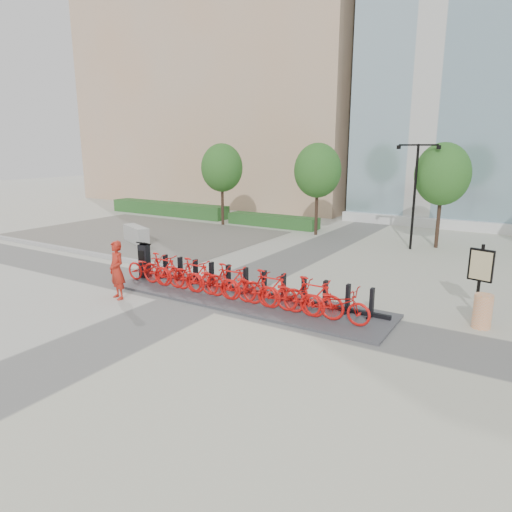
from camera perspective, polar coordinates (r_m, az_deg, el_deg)
The scene contains 28 objects.
ground at distance 15.39m, azimuth -6.14°, elevation -5.00°, with size 120.00×120.00×0.00m, color #B6B69D.
tan_building at distance 46.20m, azimuth -2.17°, elevation 26.13°, with size 26.00×16.00×30.00m, color tan.
gravel_patch at distance 26.96m, azimuth -13.88°, elevation 2.70°, with size 14.00×14.00×0.00m, color #494742.
curb at distance 23.75m, azimuth -22.65°, elevation 0.80°, with size 14.00×0.25×0.15m, color #A2A2A2.
hedge_a at distance 34.26m, azimuth -10.90°, elevation 5.83°, with size 10.00×1.40×0.90m, color #356E2D.
hedge_b at distance 28.74m, azimuth 2.10°, elevation 4.43°, with size 6.00×1.20×0.70m, color #356E2D.
tree_0 at distance 29.03m, azimuth -4.29°, elevation 10.92°, with size 2.60×2.60×5.10m.
tree_1 at distance 25.76m, azimuth 7.71°, elevation 10.53°, with size 2.60×2.60×5.10m.
tree_2 at distance 23.86m, azimuth 22.29°, elevation 9.44°, with size 2.60×2.60×5.10m.
streetlamp at distance 23.10m, azimuth 19.29°, elevation 8.45°, with size 2.00×0.20×5.00m.
dock_pad at distance 14.89m, azimuth -1.45°, elevation -5.41°, with size 9.60×2.40×0.08m, color #444449.
dock_rail_posts at distance 15.09m, azimuth -0.29°, elevation -3.28°, with size 8.02×0.50×0.85m, color black, non-canonical shape.
bike_0 at distance 16.85m, azimuth -13.31°, elevation -1.52°, with size 0.69×1.99×1.04m, color red.
bike_1 at distance 16.34m, azimuth -11.53°, elevation -1.68°, with size 0.54×1.93×1.16m, color red.
bike_2 at distance 15.89m, azimuth -9.62°, elevation -2.25°, with size 0.69×1.99×1.04m, color red.
bike_3 at distance 15.42m, azimuth -7.61°, elevation -2.44°, with size 0.54×1.93×1.16m, color red.
bike_4 at distance 15.01m, azimuth -5.47°, elevation -3.06°, with size 0.69×1.99×1.04m, color red.
bike_5 at distance 14.58m, azimuth -3.21°, elevation -3.27°, with size 0.54×1.93×1.16m, color red.
bike_6 at distance 14.21m, azimuth -0.82°, elevation -3.94°, with size 0.69×1.99×1.04m, color red.
bike_7 at distance 13.84m, azimuth 1.70°, elevation -4.18°, with size 0.54×1.93×1.16m, color red.
bike_8 at distance 13.53m, azimuth 4.35°, elevation -4.88°, with size 0.69×1.99×1.04m, color red.
bike_9 at distance 13.22m, azimuth 7.13°, elevation -5.14°, with size 0.54×1.93×1.16m, color red.
bike_10 at distance 12.97m, azimuth 10.03°, elevation -5.88°, with size 0.69×1.99×1.04m, color red.
kiosk at distance 17.54m, azimuth -13.77°, elevation -0.50°, with size 0.47×0.42×1.38m.
worker_red at distance 15.48m, azimuth -17.00°, elevation -1.69°, with size 0.70×0.46×1.93m, color #B42416.
construction_barrel at distance 14.01m, azimuth 26.46°, elevation -6.20°, with size 0.49×0.49×0.95m, color orange.
jersey_barrier at distance 24.59m, azimuth -14.76°, elevation 2.64°, with size 2.21×0.60×0.86m, color #A4A4A4.
map_sign at distance 14.88m, azimuth 26.27°, elevation -1.38°, with size 0.70×0.27×2.12m.
Camera 1 is at (9.03, -11.48, 4.85)m, focal length 32.00 mm.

